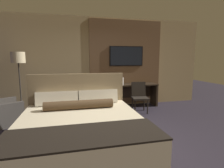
{
  "coord_description": "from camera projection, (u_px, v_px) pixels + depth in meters",
  "views": [
    {
      "loc": [
        -0.77,
        -2.92,
        1.54
      ],
      "look_at": [
        0.19,
        1.09,
        0.93
      ],
      "focal_mm": 28.0,
      "sensor_mm": 36.0,
      "label": 1
    }
  ],
  "objects": [
    {
      "name": "ground_plane",
      "position": [
        116.0,
        143.0,
        3.21
      ],
      "size": [
        16.0,
        16.0,
        0.0
      ],
      "primitive_type": "plane",
      "color": "#28232D"
    },
    {
      "name": "wall_back_tv_panel",
      "position": [
        100.0,
        63.0,
        5.54
      ],
      "size": [
        7.2,
        0.09,
        2.8
      ],
      "color": "tan",
      "rests_on": "ground_plane"
    },
    {
      "name": "bed",
      "position": [
        81.0,
        130.0,
        2.96
      ],
      "size": [
        2.03,
        2.16,
        1.21
      ],
      "color": "#33281E",
      "rests_on": "ground_plane"
    },
    {
      "name": "desk",
      "position": [
        128.0,
        91.0,
        5.61
      ],
      "size": [
        1.87,
        0.49,
        0.73
      ],
      "color": "#2D2319",
      "rests_on": "ground_plane"
    },
    {
      "name": "tv",
      "position": [
        126.0,
        56.0,
        5.63
      ],
      "size": [
        1.12,
        0.04,
        0.63
      ],
      "color": "black"
    },
    {
      "name": "desk_chair",
      "position": [
        139.0,
        94.0,
        5.05
      ],
      "size": [
        0.49,
        0.49,
        0.86
      ],
      "rotation": [
        0.0,
        0.0,
        -0.12
      ],
      "color": "#28231E",
      "rests_on": "ground_plane"
    },
    {
      "name": "armchair_by_window",
      "position": [
        2.0,
        113.0,
        4.08
      ],
      "size": [
        0.99,
        1.0,
        0.78
      ],
      "rotation": [
        0.0,
        0.0,
        2.08
      ],
      "color": "#47423D",
      "rests_on": "ground_plane"
    },
    {
      "name": "floor_lamp",
      "position": [
        18.0,
        63.0,
        4.48
      ],
      "size": [
        0.34,
        0.34,
        1.7
      ],
      "color": "#282623",
      "rests_on": "ground_plane"
    },
    {
      "name": "vase_tall",
      "position": [
        122.0,
        81.0,
        5.42
      ],
      "size": [
        0.12,
        0.12,
        0.23
      ],
      "color": "silver",
      "rests_on": "desk"
    }
  ]
}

